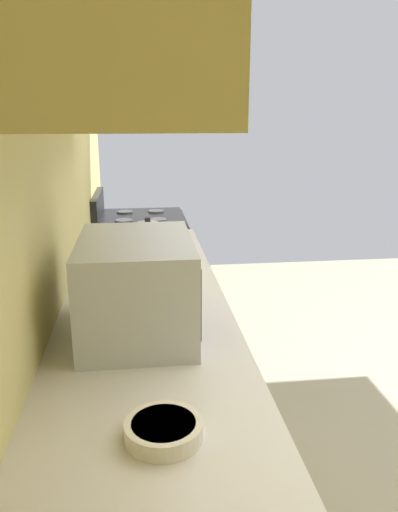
{
  "coord_description": "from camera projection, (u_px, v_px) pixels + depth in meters",
  "views": [
    {
      "loc": [
        -1.76,
        1.29,
        1.57
      ],
      "look_at": [
        -0.72,
        1.16,
        1.26
      ],
      "focal_mm": 34.48,
      "sensor_mm": 36.0,
      "label": 1
    }
  ],
  "objects": [
    {
      "name": "kettle",
      "position": [
        148.0,
        236.0,
        2.54
      ],
      "size": [
        0.16,
        0.12,
        0.17
      ],
      "color": "#B7BABF",
      "rests_on": "counter_run"
    },
    {
      "name": "microwave",
      "position": [
        137.0,
        286.0,
        1.56
      ],
      "size": [
        0.49,
        0.36,
        0.31
      ],
      "color": "#B7BABF",
      "rests_on": "counter_run"
    },
    {
      "name": "wall_back",
      "position": [
        34.0,
        169.0,
        1.69
      ],
      "size": [
        4.15,
        0.12,
        2.77
      ],
      "primitive_type": "cube",
      "color": "#DCCB78",
      "rests_on": "ground_plane"
    },
    {
      "name": "oven_range",
      "position": [
        143.0,
        280.0,
        3.41
      ],
      "size": [
        0.65,
        0.61,
        1.06
      ],
      "color": "black",
      "rests_on": "ground_plane"
    },
    {
      "name": "counter_run",
      "position": [
        149.0,
        474.0,
        1.6
      ],
      "size": [
        3.18,
        0.63,
        0.88
      ],
      "color": "tan",
      "rests_on": "ground_plane"
    },
    {
      "name": "bowl",
      "position": [
        164.0,
        429.0,
        1.07
      ],
      "size": [
        0.17,
        0.17,
        0.04
      ],
      "color": "silver",
      "rests_on": "counter_run"
    }
  ]
}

